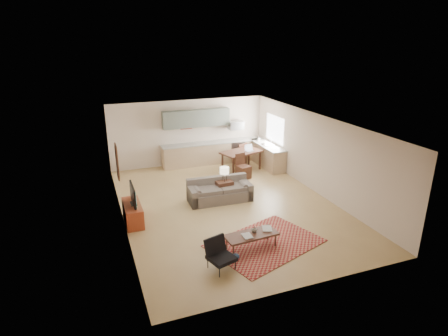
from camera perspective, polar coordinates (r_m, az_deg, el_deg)
name	(u,v)px	position (r m, az deg, el deg)	size (l,w,h in m)	color
room	(227,165)	(11.59, 0.52, 0.47)	(9.00, 9.00, 9.00)	tan
kitchen_counter_back	(212,153)	(15.90, -1.88, 2.37)	(4.26, 0.64, 0.92)	tan
kitchen_counter_right	(267,155)	(15.62, 6.60, 1.93)	(0.64, 2.26, 0.92)	tan
kitchen_range	(236,150)	(16.27, 1.79, 2.73)	(0.62, 0.62, 0.90)	#A5A8AD
kitchen_microwave	(236,125)	(16.01, 1.81, 6.52)	(0.62, 0.40, 0.35)	#A5A8AD
upper_cabinets	(196,118)	(15.49, -4.24, 7.56)	(2.80, 0.34, 0.70)	slate
window_right	(275,129)	(15.47, 7.75, 5.90)	(0.02, 1.40, 1.05)	white
wall_art_left	(117,162)	(11.71, -15.95, 0.93)	(0.06, 0.42, 1.10)	olive
triptych	(186,123)	(15.56, -5.79, 6.82)	(1.70, 0.04, 0.50)	beige
rug	(265,243)	(10.01, 6.27, -11.32)	(2.76, 1.91, 0.02)	maroon
sofa	(220,190)	(12.23, -0.64, -3.40)	(2.15, 0.93, 0.75)	#63574F
coffee_table	(251,241)	(9.69, 4.17, -11.03)	(1.37, 0.54, 0.41)	#47281C
book_a	(243,237)	(9.43, 2.89, -10.42)	(0.24, 0.31, 0.03)	maroon
book_b	(262,229)	(9.83, 5.87, -9.17)	(0.35, 0.39, 0.02)	navy
vase	(254,229)	(9.64, 4.63, -9.30)	(0.16, 0.16, 0.16)	black
armchair	(221,255)	(8.81, -0.39, -13.17)	(0.64, 0.64, 0.73)	black
tv_credenza	(133,213)	(11.21, -13.73, -6.69)	(0.48, 1.24, 0.57)	maroon
tv	(133,195)	(10.98, -13.72, -3.98)	(0.10, 0.95, 0.57)	black
console_table	(224,190)	(12.39, 0.06, -3.37)	(0.54, 0.36, 0.63)	#3C2117
table_lamp	(224,174)	(12.19, 0.06, -0.93)	(0.30, 0.30, 0.50)	beige
dining_table	(241,161)	(14.99, 2.66, 1.08)	(1.60, 0.92, 0.81)	#3C2117
dining_chair_near	(244,166)	(14.17, 2.99, 0.28)	(0.45, 0.48, 0.95)	#3C2117
dining_chair_far	(239,153)	(15.78, 2.36, 2.25)	(0.45, 0.47, 0.93)	#3C2117
laptop	(250,148)	(14.87, 3.99, 3.05)	(0.34, 0.26, 0.26)	#A5A8AD
soap_bottle	(259,139)	(15.97, 5.32, 4.44)	(0.09, 0.09, 0.19)	beige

